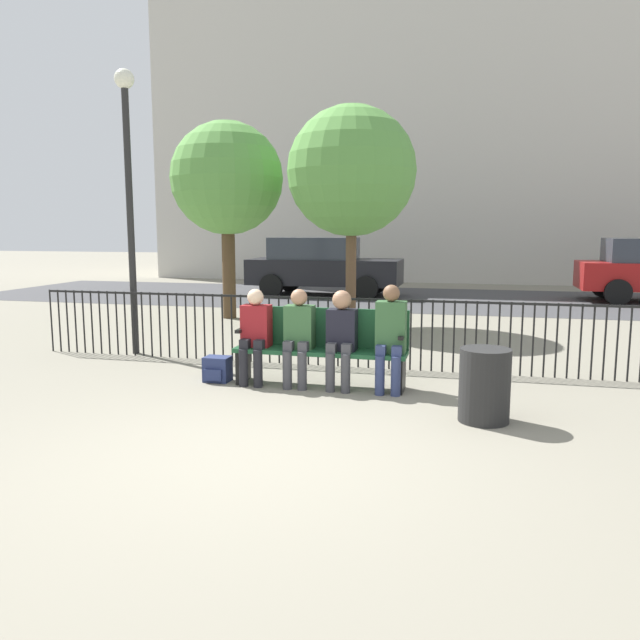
{
  "coord_description": "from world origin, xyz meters",
  "views": [
    {
      "loc": [
        1.73,
        -4.74,
        1.87
      ],
      "look_at": [
        0.0,
        2.3,
        0.8
      ],
      "focal_mm": 35.0,
      "sensor_mm": 36.0,
      "label": 1
    }
  ],
  "objects_px": {
    "park_bench": "(322,344)",
    "parked_car_0": "(322,265)",
    "seated_person_1": "(298,333)",
    "lamp_post": "(128,172)",
    "tree_1": "(227,179)",
    "seated_person_2": "(341,333)",
    "tree_0": "(352,172)",
    "trash_bin": "(485,385)",
    "seated_person_0": "(255,331)",
    "backpack": "(217,369)",
    "seated_person_3": "(390,333)"
  },
  "relations": [
    {
      "from": "backpack",
      "to": "seated_person_3",
      "type": "bearing_deg",
      "value": 0.56
    },
    {
      "from": "seated_person_0",
      "to": "tree_1",
      "type": "relative_size",
      "value": 0.29
    },
    {
      "from": "park_bench",
      "to": "parked_car_0",
      "type": "xyz_separation_m",
      "value": [
        -2.37,
        9.84,
        0.34
      ]
    },
    {
      "from": "tree_0",
      "to": "parked_car_0",
      "type": "height_order",
      "value": "tree_0"
    },
    {
      "from": "park_bench",
      "to": "trash_bin",
      "type": "relative_size",
      "value": 2.86
    },
    {
      "from": "lamp_post",
      "to": "seated_person_2",
      "type": "bearing_deg",
      "value": -20.9
    },
    {
      "from": "seated_person_2",
      "to": "tree_1",
      "type": "height_order",
      "value": "tree_1"
    },
    {
      "from": "seated_person_1",
      "to": "parked_car_0",
      "type": "distance_m",
      "value": 10.2
    },
    {
      "from": "seated_person_2",
      "to": "parked_car_0",
      "type": "relative_size",
      "value": 0.28
    },
    {
      "from": "seated_person_3",
      "to": "parked_car_0",
      "type": "xyz_separation_m",
      "value": [
        -3.21,
        9.97,
        0.16
      ]
    },
    {
      "from": "seated_person_2",
      "to": "seated_person_0",
      "type": "bearing_deg",
      "value": -179.96
    },
    {
      "from": "park_bench",
      "to": "seated_person_3",
      "type": "relative_size",
      "value": 1.67
    },
    {
      "from": "lamp_post",
      "to": "seated_person_3",
      "type": "bearing_deg",
      "value": -18.06
    },
    {
      "from": "seated_person_2",
      "to": "park_bench",
      "type": "bearing_deg",
      "value": 153.25
    },
    {
      "from": "seated_person_1",
      "to": "backpack",
      "type": "xyz_separation_m",
      "value": [
        -1.04,
        -0.02,
        -0.5
      ]
    },
    {
      "from": "tree_0",
      "to": "seated_person_2",
      "type": "bearing_deg",
      "value": -80.35
    },
    {
      "from": "seated_person_1",
      "to": "tree_1",
      "type": "height_order",
      "value": "tree_1"
    },
    {
      "from": "seated_person_1",
      "to": "lamp_post",
      "type": "relative_size",
      "value": 0.28
    },
    {
      "from": "park_bench",
      "to": "tree_1",
      "type": "bearing_deg",
      "value": 122.54
    },
    {
      "from": "seated_person_0",
      "to": "parked_car_0",
      "type": "height_order",
      "value": "parked_car_0"
    },
    {
      "from": "seated_person_1",
      "to": "lamp_post",
      "type": "bearing_deg",
      "value": 155.81
    },
    {
      "from": "parked_car_0",
      "to": "seated_person_2",
      "type": "bearing_deg",
      "value": -75.19
    },
    {
      "from": "backpack",
      "to": "tree_0",
      "type": "xyz_separation_m",
      "value": [
        0.74,
        4.8,
        2.77
      ]
    },
    {
      "from": "parked_car_0",
      "to": "lamp_post",
      "type": "bearing_deg",
      "value": -95.27
    },
    {
      "from": "tree_1",
      "to": "lamp_post",
      "type": "bearing_deg",
      "value": -89.39
    },
    {
      "from": "seated_person_2",
      "to": "backpack",
      "type": "height_order",
      "value": "seated_person_2"
    },
    {
      "from": "lamp_post",
      "to": "trash_bin",
      "type": "relative_size",
      "value": 5.7
    },
    {
      "from": "backpack",
      "to": "seated_person_2",
      "type": "bearing_deg",
      "value": 0.6
    },
    {
      "from": "tree_1",
      "to": "tree_0",
      "type": "bearing_deg",
      "value": -8.2
    },
    {
      "from": "seated_person_0",
      "to": "trash_bin",
      "type": "distance_m",
      "value": 2.83
    },
    {
      "from": "seated_person_0",
      "to": "parked_car_0",
      "type": "relative_size",
      "value": 0.27
    },
    {
      "from": "seated_person_0",
      "to": "seated_person_2",
      "type": "bearing_deg",
      "value": 0.04
    },
    {
      "from": "tree_1",
      "to": "seated_person_0",
      "type": "bearing_deg",
      "value": -64.92
    },
    {
      "from": "seated_person_3",
      "to": "parked_car_0",
      "type": "relative_size",
      "value": 0.29
    },
    {
      "from": "seated_person_2",
      "to": "backpack",
      "type": "bearing_deg",
      "value": -179.4
    },
    {
      "from": "seated_person_2",
      "to": "backpack",
      "type": "distance_m",
      "value": 1.63
    },
    {
      "from": "seated_person_0",
      "to": "seated_person_2",
      "type": "distance_m",
      "value": 1.06
    },
    {
      "from": "park_bench",
      "to": "backpack",
      "type": "xyz_separation_m",
      "value": [
        -1.29,
        -0.15,
        -0.35
      ]
    },
    {
      "from": "park_bench",
      "to": "seated_person_2",
      "type": "height_order",
      "value": "seated_person_2"
    },
    {
      "from": "tree_1",
      "to": "backpack",
      "type": "bearing_deg",
      "value": -69.62
    },
    {
      "from": "seated_person_3",
      "to": "trash_bin",
      "type": "relative_size",
      "value": 1.71
    },
    {
      "from": "seated_person_2",
      "to": "trash_bin",
      "type": "bearing_deg",
      "value": -28.94
    },
    {
      "from": "park_bench",
      "to": "seated_person_1",
      "type": "bearing_deg",
      "value": -151.81
    },
    {
      "from": "seated_person_1",
      "to": "trash_bin",
      "type": "xyz_separation_m",
      "value": [
        2.13,
        -0.89,
        -0.29
      ]
    },
    {
      "from": "seated_person_0",
      "to": "lamp_post",
      "type": "bearing_deg",
      "value": 151.1
    },
    {
      "from": "seated_person_0",
      "to": "tree_1",
      "type": "height_order",
      "value": "tree_1"
    },
    {
      "from": "lamp_post",
      "to": "tree_1",
      "type": "bearing_deg",
      "value": 90.61
    },
    {
      "from": "seated_person_2",
      "to": "parked_car_0",
      "type": "xyz_separation_m",
      "value": [
        -2.64,
        9.97,
        0.18
      ]
    },
    {
      "from": "park_bench",
      "to": "tree_1",
      "type": "xyz_separation_m",
      "value": [
        -3.21,
        5.03,
        2.36
      ]
    },
    {
      "from": "seated_person_3",
      "to": "tree_1",
      "type": "xyz_separation_m",
      "value": [
        -4.05,
        5.16,
        2.17
      ]
    }
  ]
}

